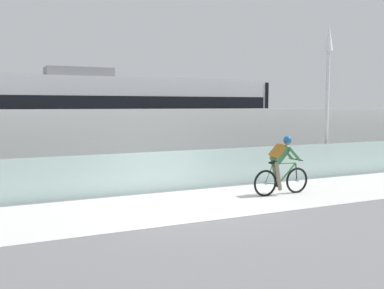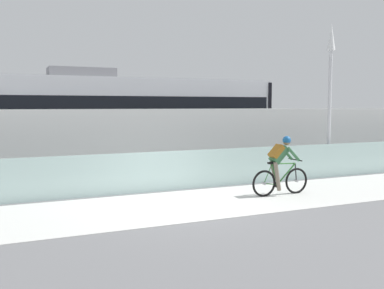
# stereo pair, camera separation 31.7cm
# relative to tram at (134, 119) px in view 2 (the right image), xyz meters

# --- Properties ---
(ground_plane) EXTENTS (200.00, 200.00, 0.00)m
(ground_plane) POSITION_rel_tram_xyz_m (-0.76, -6.85, -1.89)
(ground_plane) COLOR slate
(bike_path_deck) EXTENTS (32.00, 3.20, 0.01)m
(bike_path_deck) POSITION_rel_tram_xyz_m (-0.76, -6.85, -1.89)
(bike_path_deck) COLOR silver
(bike_path_deck) RESTS_ON ground
(glass_parapet) EXTENTS (32.00, 0.05, 1.13)m
(glass_parapet) POSITION_rel_tram_xyz_m (-0.76, -5.00, -1.33)
(glass_parapet) COLOR silver
(glass_parapet) RESTS_ON ground
(concrete_barrier_wall) EXTENTS (32.00, 0.36, 2.32)m
(concrete_barrier_wall) POSITION_rel_tram_xyz_m (-0.76, -3.20, -0.73)
(concrete_barrier_wall) COLOR silver
(concrete_barrier_wall) RESTS_ON ground
(tram_rail_near) EXTENTS (32.00, 0.08, 0.01)m
(tram_rail_near) POSITION_rel_tram_xyz_m (-0.76, -0.72, -1.89)
(tram_rail_near) COLOR #595654
(tram_rail_near) RESTS_ON ground
(tram_rail_far) EXTENTS (32.00, 0.08, 0.01)m
(tram_rail_far) POSITION_rel_tram_xyz_m (-0.76, 0.72, -1.89)
(tram_rail_far) COLOR #595654
(tram_rail_far) RESTS_ON ground
(tram) EXTENTS (11.06, 2.54, 3.81)m
(tram) POSITION_rel_tram_xyz_m (0.00, 0.00, 0.00)
(tram) COLOR silver
(tram) RESTS_ON ground
(cyclist_on_bike) EXTENTS (1.77, 0.58, 1.61)m
(cyclist_on_bike) POSITION_rel_tram_xyz_m (2.09, -6.85, -1.09)
(cyclist_on_bike) COLOR black
(cyclist_on_bike) RESTS_ON ground
(lamp_post_antenna) EXTENTS (0.28, 0.28, 5.20)m
(lamp_post_antenna) POSITION_rel_tram_xyz_m (5.59, -4.70, 1.40)
(lamp_post_antenna) COLOR gray
(lamp_post_antenna) RESTS_ON ground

